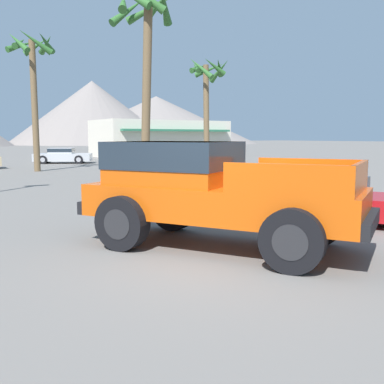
{
  "coord_description": "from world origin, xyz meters",
  "views": [
    {
      "loc": [
        -4.51,
        -6.11,
        2.02
      ],
      "look_at": [
        0.39,
        1.3,
        0.92
      ],
      "focal_mm": 42.0,
      "sensor_mm": 36.0,
      "label": 1
    }
  ],
  "objects_px": {
    "orange_pickup_truck": "(204,187)",
    "parked_car_silver": "(63,155)",
    "palm_tree_short": "(144,37)",
    "palm_tree_leaning": "(208,86)",
    "palm_tree_tall": "(33,68)"
  },
  "relations": [
    {
      "from": "palm_tree_leaning",
      "to": "orange_pickup_truck",
      "type": "bearing_deg",
      "value": -125.65
    },
    {
      "from": "parked_car_silver",
      "to": "palm_tree_leaning",
      "type": "height_order",
      "value": "palm_tree_leaning"
    },
    {
      "from": "palm_tree_tall",
      "to": "palm_tree_leaning",
      "type": "height_order",
      "value": "palm_tree_tall"
    },
    {
      "from": "palm_tree_tall",
      "to": "orange_pickup_truck",
      "type": "bearing_deg",
      "value": -96.12
    },
    {
      "from": "orange_pickup_truck",
      "to": "palm_tree_leaning",
      "type": "distance_m",
      "value": 21.18
    },
    {
      "from": "orange_pickup_truck",
      "to": "palm_tree_tall",
      "type": "relative_size",
      "value": 0.69
    },
    {
      "from": "palm_tree_short",
      "to": "palm_tree_leaning",
      "type": "height_order",
      "value": "palm_tree_short"
    },
    {
      "from": "orange_pickup_truck",
      "to": "palm_tree_short",
      "type": "bearing_deg",
      "value": 37.66
    },
    {
      "from": "orange_pickup_truck",
      "to": "palm_tree_leaning",
      "type": "xyz_separation_m",
      "value": [
        12.11,
        16.88,
        4.11
      ]
    },
    {
      "from": "parked_car_silver",
      "to": "palm_tree_tall",
      "type": "relative_size",
      "value": 0.58
    },
    {
      "from": "palm_tree_tall",
      "to": "palm_tree_leaning",
      "type": "xyz_separation_m",
      "value": [
        9.96,
        -3.16,
        -0.68
      ]
    },
    {
      "from": "palm_tree_tall",
      "to": "palm_tree_leaning",
      "type": "bearing_deg",
      "value": -17.63
    },
    {
      "from": "orange_pickup_truck",
      "to": "palm_tree_short",
      "type": "xyz_separation_m",
      "value": [
        4.18,
        10.27,
        4.98
      ]
    },
    {
      "from": "palm_tree_tall",
      "to": "palm_tree_leaning",
      "type": "distance_m",
      "value": 10.47
    },
    {
      "from": "orange_pickup_truck",
      "to": "parked_car_silver",
      "type": "xyz_separation_m",
      "value": [
        5.89,
        27.08,
        -0.51
      ]
    }
  ]
}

